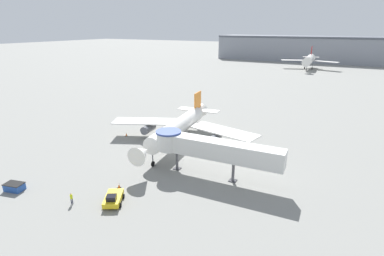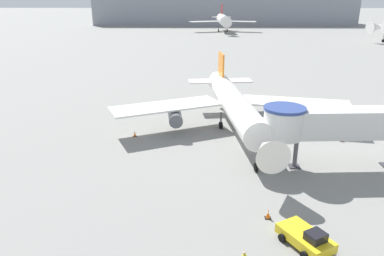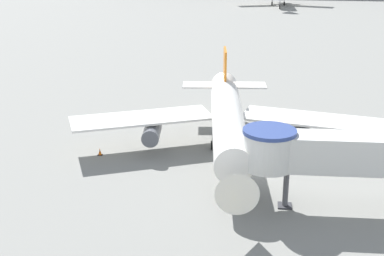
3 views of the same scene
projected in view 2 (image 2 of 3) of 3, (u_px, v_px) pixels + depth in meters
ground_plane at (258, 140)px, 45.05m from camera, size 800.00×800.00×0.00m
main_airplane at (235, 106)px, 46.22m from camera, size 31.42×28.92×8.49m
jet_bridge at (352, 123)px, 36.79m from camera, size 20.55×4.31×6.41m
pushback_tug_yellow at (306, 238)px, 26.06m from camera, size 3.77×4.46×1.62m
traffic_cone_starboard_wing at (342, 139)px, 44.65m from camera, size 0.43×0.43×0.72m
traffic_cone_near_nose at (268, 214)px, 29.43m from camera, size 0.49×0.49×0.80m
traffic_cone_port_wing at (135, 134)px, 46.17m from camera, size 0.45×0.45×0.74m
background_jet_red_tail at (223, 20)px, 165.55m from camera, size 30.42×26.46×11.82m
terminal_building at (223, 9)px, 206.57m from camera, size 139.14×28.01×16.23m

